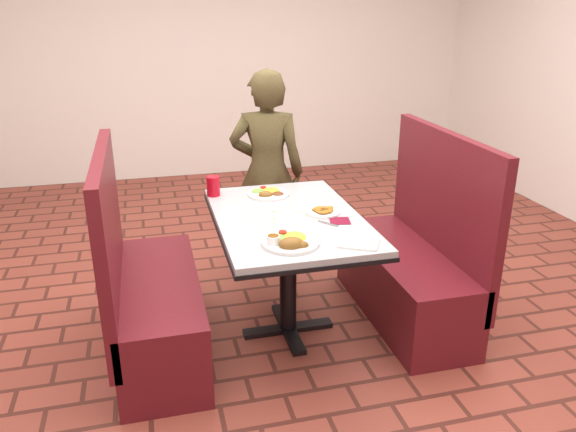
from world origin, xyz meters
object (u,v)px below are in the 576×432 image
(diner_person, at_px, (267,173))
(red_tumbler, at_px, (213,186))
(dining_table, at_px, (288,232))
(booth_bench_right, at_px, (412,268))
(plantain_plate, at_px, (323,211))
(near_dinner_plate, at_px, (290,239))
(booth_bench_left, at_px, (149,299))
(far_dinner_plate, at_px, (268,191))

(diner_person, bearing_deg, red_tumbler, 63.60)
(dining_table, bearing_deg, red_tumbler, 127.74)
(booth_bench_right, distance_m, plantain_plate, 0.74)
(near_dinner_plate, bearing_deg, booth_bench_right, 23.64)
(booth_bench_left, bearing_deg, diner_person, 46.56)
(far_dinner_plate, bearing_deg, near_dinner_plate, -94.66)
(dining_table, bearing_deg, booth_bench_right, 0.00)
(far_dinner_plate, bearing_deg, booth_bench_right, -25.15)
(near_dinner_plate, bearing_deg, plantain_plate, 52.41)
(booth_bench_left, height_order, diner_person, diner_person)
(dining_table, height_order, booth_bench_right, booth_bench_right)
(diner_person, height_order, far_dinner_plate, diner_person)
(red_tumbler, bearing_deg, diner_person, 46.43)
(dining_table, height_order, booth_bench_left, booth_bench_left)
(red_tumbler, bearing_deg, near_dinner_plate, -72.58)
(plantain_plate, bearing_deg, booth_bench_left, 179.63)
(near_dinner_plate, bearing_deg, red_tumbler, 107.42)
(diner_person, xyz_separation_m, near_dinner_plate, (-0.18, -1.32, 0.05))
(booth_bench_left, xyz_separation_m, far_dinner_plate, (0.77, 0.39, 0.44))
(booth_bench_right, height_order, far_dinner_plate, booth_bench_right)
(booth_bench_right, bearing_deg, far_dinner_plate, 154.85)
(dining_table, distance_m, diner_person, 0.94)
(diner_person, bearing_deg, dining_table, 102.07)
(dining_table, xyz_separation_m, booth_bench_right, (0.80, 0.00, -0.32))
(booth_bench_left, distance_m, near_dinner_plate, 0.92)
(red_tumbler, bearing_deg, booth_bench_left, -133.30)
(booth_bench_right, relative_size, diner_person, 0.82)
(near_dinner_plate, relative_size, plantain_plate, 1.48)
(plantain_plate, height_order, red_tumbler, red_tumbler)
(dining_table, xyz_separation_m, plantain_plate, (0.20, -0.01, 0.11))
(diner_person, height_order, plantain_plate, diner_person)
(dining_table, distance_m, booth_bench_left, 0.86)
(booth_bench_left, relative_size, far_dinner_plate, 4.71)
(plantain_plate, relative_size, red_tumbler, 1.58)
(near_dinner_plate, height_order, red_tumbler, red_tumbler)
(far_dinner_plate, distance_m, red_tumbler, 0.34)
(booth_bench_right, relative_size, red_tumbler, 9.76)
(booth_bench_left, relative_size, red_tumbler, 9.76)
(booth_bench_right, bearing_deg, near_dinner_plate, -156.36)
(dining_table, height_order, red_tumbler, red_tumbler)
(booth_bench_right, xyz_separation_m, plantain_plate, (-0.60, -0.01, 0.43))
(booth_bench_right, relative_size, plantain_plate, 6.16)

